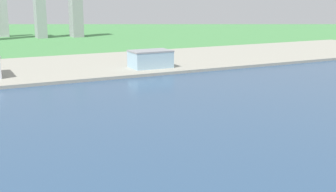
% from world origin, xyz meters
% --- Properties ---
extents(ground_plane, '(2400.00, 2400.00, 0.00)m').
position_xyz_m(ground_plane, '(0.00, 300.00, 0.00)').
color(ground_plane, '#498C4B').
extents(water_bay, '(840.00, 360.00, 0.15)m').
position_xyz_m(water_bay, '(0.00, 240.00, 0.07)').
color(water_bay, '#2D4C70').
rests_on(water_bay, ground).
extents(industrial_pier, '(840.00, 140.00, 2.50)m').
position_xyz_m(industrial_pier, '(0.00, 490.00, 1.25)').
color(industrial_pier, '#9E9C8D').
rests_on(industrial_pier, ground).
extents(warehouse_annex, '(34.26, 22.82, 14.64)m').
position_xyz_m(warehouse_annex, '(90.76, 447.41, 9.84)').
color(warehouse_annex, '#99BCD1').
rests_on(warehouse_annex, industrial_pier).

